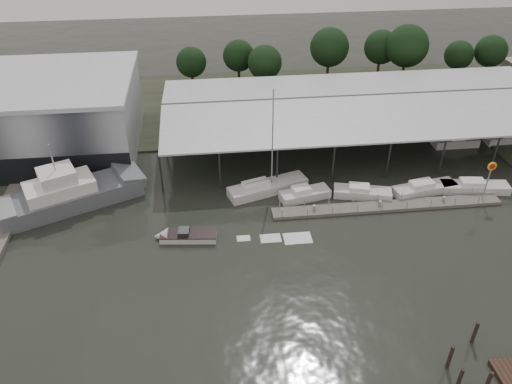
{
  "coord_description": "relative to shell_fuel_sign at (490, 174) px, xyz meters",
  "views": [
    {
      "loc": [
        -6.27,
        -36.73,
        35.16
      ],
      "look_at": [
        -0.76,
        11.46,
        2.5
      ],
      "focal_mm": 35.0,
      "sensor_mm": 36.0,
      "label": 1
    }
  ],
  "objects": [
    {
      "name": "ground",
      "position": [
        -27.0,
        -9.99,
        -3.93
      ],
      "size": [
        200.0,
        200.0,
        0.0
      ],
      "primitive_type": "plane",
      "color": "#232820",
      "rests_on": "ground"
    },
    {
      "name": "land_strip_far",
      "position": [
        -27.0,
        32.01,
        -3.83
      ],
      "size": [
        140.0,
        30.0,
        0.3
      ],
      "color": "#3D4232",
      "rests_on": "ground"
    },
    {
      "name": "white_sailboat",
      "position": [
        -26.01,
        5.1,
        -3.27
      ],
      "size": [
        10.51,
        5.54,
        13.83
      ],
      "rotation": [
        0.0,
        0.0,
        0.3
      ],
      "color": "silver",
      "rests_on": "ground"
    },
    {
      "name": "storage_warehouse",
      "position": [
        -55.0,
        19.95,
        1.36
      ],
      "size": [
        24.5,
        20.5,
        10.5
      ],
      "color": "#ACB1B7",
      "rests_on": "ground"
    },
    {
      "name": "moored_cruiser_0",
      "position": [
        -21.55,
        3.16,
        -3.31
      ],
      "size": [
        6.54,
        3.5,
        1.7
      ],
      "rotation": [
        0.0,
        0.0,
        0.22
      ],
      "color": "silver",
      "rests_on": "ground"
    },
    {
      "name": "moored_cruiser_3",
      "position": [
        0.05,
        2.31,
        -3.31
      ],
      "size": [
        8.58,
        3.34,
        1.7
      ],
      "rotation": [
        0.0,
        0.0,
        -0.14
      ],
      "color": "silver",
      "rests_on": "ground"
    },
    {
      "name": "floating_dock",
      "position": [
        -12.0,
        0.01,
        -3.72
      ],
      "size": [
        28.0,
        2.0,
        1.4
      ],
      "color": "slate",
      "rests_on": "ground"
    },
    {
      "name": "trawler_dock",
      "position": [
        -57.0,
        4.01,
        -3.68
      ],
      "size": [
        3.0,
        18.0,
        0.5
      ],
      "color": "slate",
      "rests_on": "ground"
    },
    {
      "name": "horizon_tree_line",
      "position": [
        -2.71,
        38.47,
        2.31
      ],
      "size": [
        71.32,
        10.91,
        11.17
      ],
      "color": "#2F2115",
      "rests_on": "ground"
    },
    {
      "name": "speedboat_underway",
      "position": [
        -36.38,
        -3.14,
        -3.53
      ],
      "size": [
        17.86,
        3.97,
        2.0
      ],
      "rotation": [
        0.0,
        0.0,
        3.03
      ],
      "color": "silver",
      "rests_on": "ground"
    },
    {
      "name": "covered_boat_shed",
      "position": [
        -10.0,
        18.01,
        2.2
      ],
      "size": [
        58.24,
        24.0,
        6.96
      ],
      "color": "silver",
      "rests_on": "ground"
    },
    {
      "name": "shell_fuel_sign",
      "position": [
        0.0,
        0.0,
        0.0
      ],
      "size": [
        1.1,
        0.18,
        5.55
      ],
      "color": "#95999B",
      "rests_on": "ground"
    },
    {
      "name": "moored_cruiser_1",
      "position": [
        -14.38,
        2.71,
        -3.31
      ],
      "size": [
        7.37,
        3.87,
        1.7
      ],
      "rotation": [
        0.0,
        0.0,
        -0.25
      ],
      "color": "silver",
      "rests_on": "ground"
    },
    {
      "name": "moored_cruiser_2",
      "position": [
        -6.36,
        2.68,
        -3.31
      ],
      "size": [
        8.52,
        3.61,
        1.7
      ],
      "rotation": [
        0.0,
        0.0,
        0.18
      ],
      "color": "silver",
      "rests_on": "ground"
    },
    {
      "name": "grey_trawler",
      "position": [
        -49.71,
        5.1,
        -2.35
      ],
      "size": [
        17.63,
        11.6,
        8.84
      ],
      "rotation": [
        0.0,
        0.0,
        0.42
      ],
      "color": "slate",
      "rests_on": "ground"
    }
  ]
}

